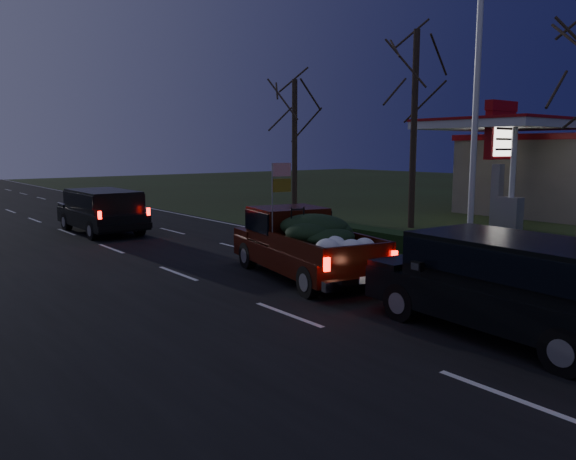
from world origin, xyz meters
TOP-DOWN VIEW (x-y plane):
  - ground at (0.00, 0.00)m, footprint 120.00×120.00m
  - road_asphalt at (0.00, 0.00)m, footprint 14.00×120.00m
  - hedge_row at (7.80, 3.00)m, footprint 1.00×10.00m
  - light_pole at (9.50, 2.00)m, footprint 0.50×0.90m
  - gas_price_pylon at (16.00, 4.99)m, footprint 2.00×0.41m
  - gas_station_building at (24.00, 6.00)m, footprint 10.00×7.00m
  - gas_canopy at (18.00, 6.00)m, footprint 7.10×6.10m
  - bare_tree_mid at (12.50, 7.00)m, footprint 3.60×3.60m
  - bare_tree_far at (11.50, 14.00)m, footprint 3.60×3.60m
  - pickup_truck at (2.51, 2.50)m, footprint 3.04×5.61m
  - lead_suv at (1.12, 13.75)m, footprint 2.16×5.11m
  - rear_suv at (2.45, -3.66)m, footprint 2.54×5.41m

SIDE VIEW (x-z plane):
  - ground at x=0.00m, z-range 0.00..0.00m
  - road_asphalt at x=0.00m, z-range 0.00..0.02m
  - hedge_row at x=7.80m, z-range 0.00..0.60m
  - pickup_truck at x=2.51m, z-range -0.35..2.44m
  - lead_suv at x=1.12m, z-range 0.37..1.84m
  - rear_suv at x=2.45m, z-range 0.39..1.91m
  - gas_station_building at x=24.00m, z-range 0.00..4.00m
  - gas_price_pylon at x=16.00m, z-range 0.98..6.56m
  - gas_canopy at x=18.00m, z-range 1.91..6.79m
  - bare_tree_far at x=11.50m, z-range 1.73..8.73m
  - light_pole at x=9.50m, z-range 0.90..10.06m
  - bare_tree_mid at x=12.50m, z-range 2.10..10.60m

